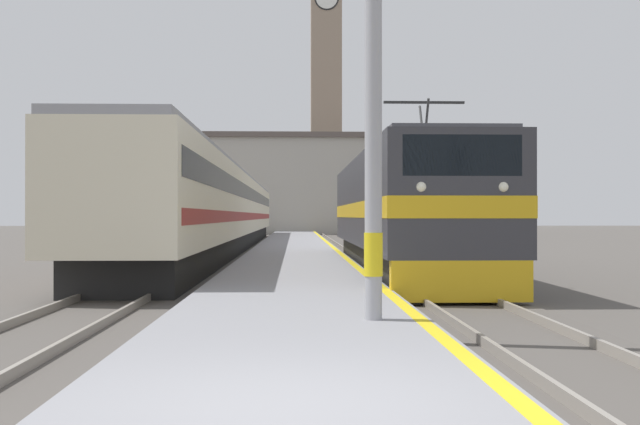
{
  "coord_description": "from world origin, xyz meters",
  "views": [
    {
      "loc": [
        0.02,
        -5.65,
        1.76
      ],
      "look_at": [
        1.14,
        28.58,
        1.92
      ],
      "focal_mm": 42.0,
      "sensor_mm": 36.0,
      "label": 1
    }
  ],
  "objects_px": {
    "clock_tower": "(326,86)",
    "catenary_mast": "(380,42)",
    "locomotive_train": "(400,212)",
    "passenger_train": "(225,209)"
  },
  "relations": [
    {
      "from": "passenger_train",
      "to": "catenary_mast",
      "type": "bearing_deg",
      "value": -80.55
    },
    {
      "from": "passenger_train",
      "to": "catenary_mast",
      "type": "xyz_separation_m",
      "value": [
        4.89,
        -29.36,
        2.06
      ]
    },
    {
      "from": "locomotive_train",
      "to": "catenary_mast",
      "type": "distance_m",
      "value": 12.92
    },
    {
      "from": "locomotive_train",
      "to": "passenger_train",
      "type": "bearing_deg",
      "value": 112.42
    },
    {
      "from": "clock_tower",
      "to": "catenary_mast",
      "type": "bearing_deg",
      "value": -91.75
    },
    {
      "from": "locomotive_train",
      "to": "clock_tower",
      "type": "height_order",
      "value": "clock_tower"
    },
    {
      "from": "locomotive_train",
      "to": "catenary_mast",
      "type": "height_order",
      "value": "catenary_mast"
    },
    {
      "from": "catenary_mast",
      "to": "clock_tower",
      "type": "relative_size",
      "value": 0.25
    },
    {
      "from": "passenger_train",
      "to": "clock_tower",
      "type": "distance_m",
      "value": 45.77
    },
    {
      "from": "locomotive_train",
      "to": "catenary_mast",
      "type": "relative_size",
      "value": 2.25
    }
  ]
}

